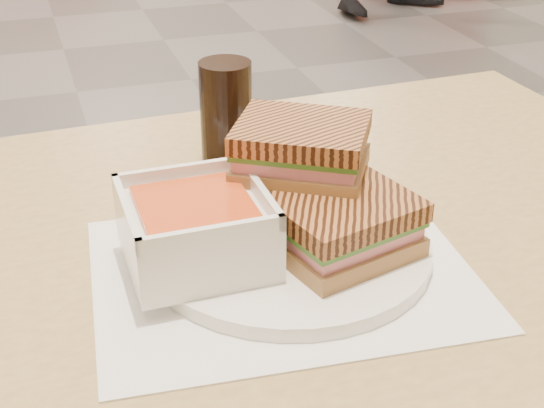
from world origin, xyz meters
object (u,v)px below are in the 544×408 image
object	(u,v)px
panini_lower	(343,226)
soup_bowl	(196,231)
plate	(289,248)
cola_glass	(226,116)
main_table	(206,328)

from	to	relation	value
panini_lower	soup_bowl	bearing A→B (deg)	167.36
plate	panini_lower	world-z (taller)	panini_lower
soup_bowl	cola_glass	size ratio (longest dim) A/B	1.00
soup_bowl	cola_glass	xyz separation A→B (m)	(0.09, 0.22, 0.02)
main_table	cola_glass	size ratio (longest dim) A/B	9.12
plate	panini_lower	distance (m)	0.07
main_table	cola_glass	bearing A→B (deg)	65.82
soup_bowl	main_table	bearing A→B (deg)	73.08
main_table	plate	size ratio (longest dim) A/B	4.32
plate	panini_lower	xyz separation A→B (m)	(0.04, -0.03, 0.04)
plate	soup_bowl	xyz separation A→B (m)	(-0.09, -0.00, 0.04)
plate	panini_lower	bearing A→B (deg)	-37.38
main_table	plate	distance (m)	0.16
cola_glass	plate	bearing A→B (deg)	-88.96
panini_lower	cola_glass	distance (m)	0.26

